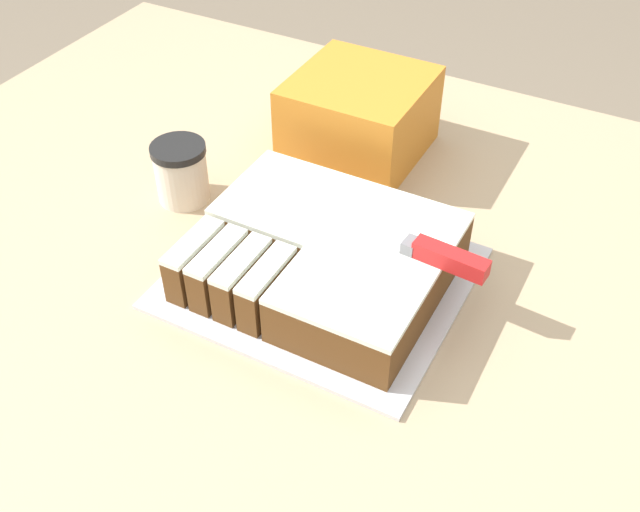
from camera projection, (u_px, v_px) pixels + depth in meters
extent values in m
cube|color=tan|center=(309.00, 451.00, 1.29)|extent=(1.40, 1.10, 0.91)
cube|color=silver|center=(320.00, 278.00, 0.95)|extent=(0.35, 0.31, 0.01)
cube|color=brown|center=(339.00, 235.00, 0.97)|extent=(0.30, 0.16, 0.06)
cube|color=white|center=(339.00, 214.00, 0.94)|extent=(0.30, 0.16, 0.01)
cube|color=brown|center=(344.00, 318.00, 0.85)|extent=(0.16, 0.10, 0.06)
cube|color=white|center=(344.00, 297.00, 0.83)|extent=(0.16, 0.10, 0.01)
cube|color=brown|center=(196.00, 263.00, 0.92)|extent=(0.03, 0.10, 0.06)
cube|color=white|center=(192.00, 242.00, 0.90)|extent=(0.03, 0.10, 0.01)
cube|color=brown|center=(219.00, 272.00, 0.91)|extent=(0.03, 0.10, 0.06)
cube|color=white|center=(216.00, 251.00, 0.89)|extent=(0.03, 0.10, 0.01)
cube|color=brown|center=(243.00, 281.00, 0.90)|extent=(0.03, 0.10, 0.06)
cube|color=white|center=(241.00, 260.00, 0.88)|extent=(0.03, 0.10, 0.01)
cube|color=brown|center=(267.00, 291.00, 0.89)|extent=(0.03, 0.10, 0.06)
cube|color=white|center=(266.00, 270.00, 0.87)|extent=(0.03, 0.10, 0.01)
cube|color=silver|center=(341.00, 222.00, 0.92)|extent=(0.21, 0.04, 0.00)
cube|color=slate|center=(410.00, 246.00, 0.88)|extent=(0.02, 0.02, 0.02)
cube|color=red|center=(450.00, 259.00, 0.86)|extent=(0.09, 0.03, 0.02)
cylinder|color=beige|center=(182.00, 176.00, 1.06)|extent=(0.07, 0.07, 0.08)
cylinder|color=black|center=(178.00, 149.00, 1.03)|extent=(0.08, 0.08, 0.01)
cube|color=orange|center=(359.00, 116.00, 1.13)|extent=(0.19, 0.19, 0.12)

